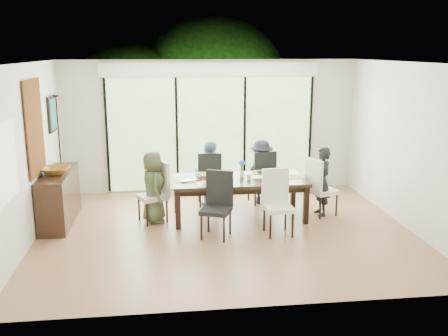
{
  "coord_description": "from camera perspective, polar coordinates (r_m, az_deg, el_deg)",
  "views": [
    {
      "loc": [
        -0.96,
        -7.64,
        2.89
      ],
      "look_at": [
        0.0,
        0.25,
        1.0
      ],
      "focal_mm": 40.0,
      "sensor_mm": 36.0,
      "label": 1
    }
  ],
  "objects": [
    {
      "name": "foliage_far",
      "position": [
        14.2,
        -5.52,
        8.2
      ],
      "size": [
        3.6,
        3.6,
        3.6
      ],
      "primitive_type": "sphere",
      "color": "#14380F",
      "rests_on": "ground"
    },
    {
      "name": "rail_top",
      "position": [
        12.1,
        -2.26,
        2.23
      ],
      "size": [
        6.0,
        0.08,
        0.06
      ],
      "primitive_type": "cube",
      "color": "brown",
      "rests_on": "deck"
    },
    {
      "name": "mullion_d",
      "position": [
        10.68,
        9.82,
        4.09
      ],
      "size": [
        0.05,
        0.04,
        2.3
      ],
      "primitive_type": "cube",
      "color": "black",
      "rests_on": "wall_back"
    },
    {
      "name": "wall_front",
      "position": [
        5.44,
        3.52,
        -3.1
      ],
      "size": [
        6.0,
        0.02,
        2.7
      ],
      "primitive_type": "cube",
      "color": "silver",
      "rests_on": "floor"
    },
    {
      "name": "placemat_far_l",
      "position": [
        8.96,
        -1.47,
        -0.65
      ],
      "size": [
        0.42,
        0.3,
        0.01
      ],
      "primitive_type": "cube",
      "color": "#8AA73B",
      "rests_on": "table_top"
    },
    {
      "name": "chair_near_left",
      "position": [
        7.79,
        -0.93,
        -4.29
      ],
      "size": [
        0.57,
        0.57,
        1.05
      ],
      "primitive_type": null,
      "rotation": [
        0.0,
        0.0,
        -0.4
      ],
      "color": "black",
      "rests_on": "floor"
    },
    {
      "name": "table_leg_fr",
      "position": [
        8.56,
        9.36,
        -4.2
      ],
      "size": [
        0.09,
        0.09,
        0.66
      ],
      "primitive_type": "cube",
      "color": "black",
      "rests_on": "floor"
    },
    {
      "name": "table_leg_bl",
      "position": [
        9.06,
        -5.45,
        -3.1
      ],
      "size": [
        0.09,
        0.09,
        0.66
      ],
      "primitive_type": "cube",
      "color": "black",
      "rests_on": "floor"
    },
    {
      "name": "wall_back",
      "position": [
        10.31,
        -1.52,
        4.79
      ],
      "size": [
        6.0,
        0.02,
        2.7
      ],
      "primitive_type": "cube",
      "color": "silver",
      "rests_on": "floor"
    },
    {
      "name": "chair_far_left",
      "position": [
        9.44,
        -1.73,
        -1.13
      ],
      "size": [
        0.45,
        0.45,
        1.05
      ],
      "primitive_type": null,
      "rotation": [
        0.0,
        0.0,
        3.12
      ],
      "color": "black",
      "rests_on": "floor"
    },
    {
      "name": "book",
      "position": [
        8.72,
        3.34,
        -1.03
      ],
      "size": [
        0.19,
        0.24,
        0.02
      ],
      "primitive_type": "imported",
      "rotation": [
        0.0,
        0.0,
        -0.18
      ],
      "color": "white",
      "rests_on": "table_top"
    },
    {
      "name": "ceiling",
      "position": [
        7.7,
        0.23,
        12.01
      ],
      "size": [
        6.0,
        5.0,
        0.01
      ],
      "primitive_type": "cube",
      "color": "white",
      "rests_on": "wall_back"
    },
    {
      "name": "candlestick_shaft",
      "position": [
        9.04,
        -18.39,
        3.99
      ],
      "size": [
        0.02,
        0.02,
        1.23
      ],
      "primitive_type": "cylinder",
      "color": "black",
      "rests_on": "sideboard"
    },
    {
      "name": "placemat_right",
      "position": [
        8.82,
        7.87,
        -1.0
      ],
      "size": [
        0.42,
        0.3,
        0.01
      ],
      "primitive_type": "cube",
      "color": "#80A63B",
      "rests_on": "table_top"
    },
    {
      "name": "person_far_left",
      "position": [
        9.4,
        -1.72,
        -0.63
      ],
      "size": [
        0.64,
        0.48,
        1.23
      ],
      "primitive_type": "imported",
      "rotation": [
        0.0,
        0.0,
        2.93
      ],
      "color": "#7691AA",
      "rests_on": "floor"
    },
    {
      "name": "floor",
      "position": [
        8.22,
        0.21,
        -7.23
      ],
      "size": [
        6.0,
        5.0,
        0.01
      ],
      "primitive_type": "cube",
      "color": "brown",
      "rests_on": "ground"
    },
    {
      "name": "side_window",
      "position": [
        6.88,
        -23.76,
        0.58
      ],
      "size": [
        0.02,
        0.9,
        1.0
      ],
      "primitive_type": "cube",
      "color": "#8CAD7F",
      "rests_on": "wall_left"
    },
    {
      "name": "foliage_right",
      "position": [
        13.13,
        7.08,
        6.15
      ],
      "size": [
        2.8,
        2.8,
        2.8
      ],
      "primitive_type": "sphere",
      "color": "#14380F",
      "rests_on": "ground"
    },
    {
      "name": "platter_snacks",
      "position": [
        8.27,
        -1.7,
        -1.63
      ],
      "size": [
        0.19,
        0.19,
        0.01
      ],
      "primitive_type": "cube",
      "color": "orange",
      "rests_on": "table_top"
    },
    {
      "name": "table_apron",
      "position": [
        8.66,
        1.75,
        -1.95
      ],
      "size": [
        2.1,
        0.86,
        0.1
      ],
      "primitive_type": "cube",
      "color": "black",
      "rests_on": "floor"
    },
    {
      "name": "placemat_left",
      "position": [
        8.54,
        -4.55,
        -1.39
      ],
      "size": [
        0.42,
        0.3,
        0.01
      ],
      "primitive_type": "cube",
      "color": "#92A43A",
      "rests_on": "table_top"
    },
    {
      "name": "placemat_far_r",
      "position": [
        9.11,
        4.8,
        -0.46
      ],
      "size": [
        0.42,
        0.3,
        0.01
      ],
      "primitive_type": "cube",
      "color": "#8CC446",
      "rests_on": "table_top"
    },
    {
      "name": "platter_base",
      "position": [
        8.27,
        -1.7,
        -1.74
      ],
      "size": [
        0.25,
        0.25,
        0.02
      ],
      "primitive_type": "cube",
      "color": "white",
      "rests_on": "table_top"
    },
    {
      "name": "person_far_right",
      "position": [
        9.54,
        4.27,
        -0.45
      ],
      "size": [
        0.63,
        0.46,
        1.23
      ],
      "primitive_type": "imported",
      "rotation": [
        0.0,
        0.0,
        3.33
      ],
      "color": "black",
      "rests_on": "floor"
    },
    {
      "name": "glass_doors",
      "position": [
        10.29,
        -1.5,
        3.93
      ],
      "size": [
        4.2,
        0.02,
        2.3
      ],
      "primitive_type": "cube",
      "color": "#598C3F",
      "rests_on": "wall_back"
    },
    {
      "name": "foliage_left",
      "position": [
        12.94,
        -10.69,
        6.73
      ],
      "size": [
        3.2,
        3.2,
        3.2
      ],
      "primitive_type": "sphere",
      "color": "#14380F",
      "rests_on": "ground"
    },
    {
      "name": "bowl",
      "position": [
        8.71,
        -18.67,
        -0.27
      ],
      "size": [
        0.47,
        0.47,
        0.11
      ],
      "primitive_type": "imported",
      "color": "brown",
      "rests_on": "sideboard"
    },
    {
      "name": "cup_a",
      "position": [
        8.69,
        -2.96,
        -0.82
      ],
      "size": [
        0.17,
        0.17,
        0.09
      ],
      "primitive_type": "imported",
      "rotation": [
        0.0,
        0.0,
        0.71
      ],
      "color": "white",
      "rests_on": "table_top"
    },
    {
      "name": "laptop",
      "position": [
        8.45,
        -3.85,
        -1.48
      ],
      "size": [
        0.37,
        0.3,
        0.02
      ],
      "primitive_type": "imported",
      "rotation": [
        0.0,
        0.0,
        0.36
      ],
      "color": "silver",
      "rests_on": "table_top"
    },
    {
      "name": "table_top",
      "position": [
        8.64,
        1.76,
        -1.4
      ],
      "size": [
        2.29,
        1.05,
        0.06
      ],
      "primitive_type": "cube",
      "color": "black",
      "rests_on": "floor"
    },
    {
      "name": "table_leg_br",
      "position": [
        9.36,
        7.9,
        -2.63
      ],
      "size": [
        0.09,
        0.09,
        0.66
      ],
      "primitive_type": "cube",
      "color": "black",
      "rests_on": "floor"
    },
    {
      "name": "foliage_mid",
      "position": [
        13.55,
        -1.17,
        8.77
      ],
      "size": [
        4.0,
        4.0,
        4.0
      ],
      "primitive_type": "sphere",
      "color": "#14380F",
      "rests_on": "ground"
    },
    {
      "name": "art_canvas",
      "position": [
        9.61,
        -18.94,
        5.85
      ],
      "size": [
        0.01,
        0.45,
        0.55
      ],
      "primitive_type": "cube",
      "color": "#1A5551",
      "rests_on": "wall_left"
    },
    {
      "name": "wall_right",
      "position": [
        8.74,
        20.21,
        2.41
      ],
      "size": [
        0.02,
        5.0,
        2.7
      ],
      "primitive_type": "cube",
      "color": "white",
      "rests_on": "floor"
    },
    {
      "name": "person_right_end",
      "position": [
        8.99,
        11.12,
        -1.53
      ],
      "size": [
        0.4,
        0.6,
        1.23
      ],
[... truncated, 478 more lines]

